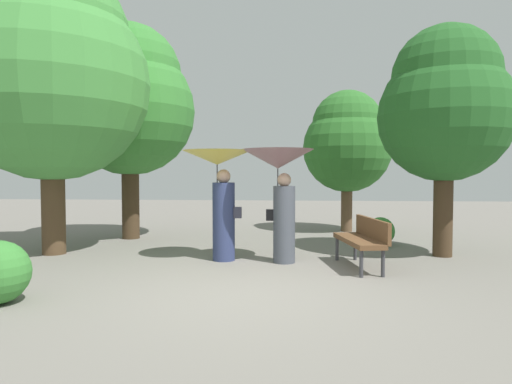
% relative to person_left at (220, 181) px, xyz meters
% --- Properties ---
extents(ground_plane, '(40.00, 40.00, 0.00)m').
position_rel_person_left_xyz_m(ground_plane, '(0.62, -2.10, -1.45)').
color(ground_plane, slate).
extents(person_left, '(1.25, 1.25, 2.00)m').
position_rel_person_left_xyz_m(person_left, '(0.00, 0.00, 0.00)').
color(person_left, navy).
rests_on(person_left, ground).
extents(person_right, '(1.27, 1.27, 2.01)m').
position_rel_person_left_xyz_m(person_right, '(1.09, -0.12, 0.07)').
color(person_right, '#474C56').
rests_on(person_right, ground).
extents(park_bench, '(0.74, 1.56, 0.83)m').
position_rel_person_left_xyz_m(park_bench, '(2.50, -0.47, -0.94)').
color(park_bench, '#38383D').
rests_on(park_bench, ground).
extents(tree_near_left, '(3.12, 3.12, 5.18)m').
position_rel_person_left_xyz_m(tree_near_left, '(-2.60, 2.49, 1.91)').
color(tree_near_left, '#42301E').
rests_on(tree_near_left, ground).
extents(tree_near_right, '(2.48, 2.48, 4.37)m').
position_rel_person_left_xyz_m(tree_near_right, '(4.19, 0.71, 1.44)').
color(tree_near_right, '#42301E').
rests_on(tree_near_right, ground).
extents(tree_mid_left, '(3.76, 3.76, 5.71)m').
position_rel_person_left_xyz_m(tree_mid_left, '(-3.35, 0.35, 2.16)').
color(tree_mid_left, '#4C3823').
rests_on(tree_mid_left, ground).
extents(tree_mid_right, '(2.39, 2.39, 3.83)m').
position_rel_person_left_xyz_m(tree_mid_right, '(2.81, 4.22, 1.02)').
color(tree_mid_right, brown).
rests_on(tree_mid_right, ground).
extents(bush_path_right, '(0.62, 0.62, 0.62)m').
position_rel_person_left_xyz_m(bush_path_right, '(3.27, 1.93, -1.14)').
color(bush_path_right, '#387F33').
rests_on(bush_path_right, ground).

